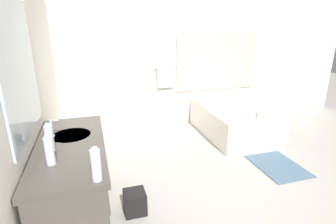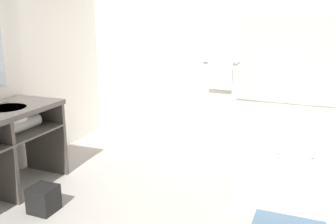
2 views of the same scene
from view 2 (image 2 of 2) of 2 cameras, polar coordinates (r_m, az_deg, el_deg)
The scene contains 3 objects.
wall_back_with_blinds at distance 4.93m, azimuth 12.06°, elevation 9.76°, with size 7.40×0.13×2.70m.
bathtub at distance 4.28m, azimuth 19.12°, elevation -6.15°, with size 1.09×1.55×0.63m.
waste_bin at distance 3.67m, azimuth -18.43°, elevation -12.47°, with size 0.23×0.23×0.24m.
Camera 2 is at (0.89, -2.60, 1.77)m, focal length 40.00 mm.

